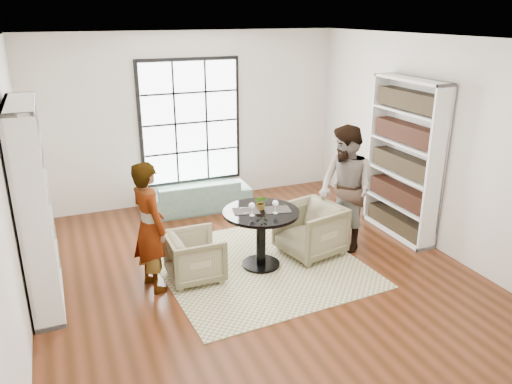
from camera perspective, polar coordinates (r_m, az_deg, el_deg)
name	(u,v)px	position (r m, az deg, el deg)	size (l,w,h in m)	color
ground	(254,271)	(6.80, -0.21, -9.03)	(6.00, 6.00, 0.00)	#582814
room_shell	(239,171)	(6.76, -1.97, 2.43)	(6.00, 6.01, 6.00)	silver
rug	(260,265)	(6.94, 0.48, -8.32)	(2.61, 2.61, 0.01)	beige
pedestal_table	(261,227)	(6.68, 0.58, -3.97)	(1.02, 1.02, 0.81)	black
sofa	(196,195)	(8.78, -6.82, -0.34)	(1.85, 0.72, 0.54)	gray
armchair_left	(195,257)	(6.53, -6.97, -7.33)	(0.68, 0.70, 0.63)	tan
armchair_right	(310,230)	(7.14, 6.20, -4.33)	(0.79, 0.82, 0.74)	tan
person_left	(150,227)	(6.21, -12.06, -3.92)	(0.60, 0.40, 1.65)	gray
person_right	(346,189)	(7.20, 10.21, 0.32)	(0.89, 0.69, 1.82)	gray
placemat_left	(246,211)	(6.58, -1.13, -2.17)	(0.34, 0.26, 0.01)	#262421
placemat_right	(277,210)	(6.63, 2.44, -2.03)	(0.34, 0.26, 0.01)	#262421
cutlery_left	(246,210)	(6.58, -1.13, -2.12)	(0.14, 0.22, 0.01)	silver
cutlery_right	(277,209)	(6.62, 2.44, -1.97)	(0.14, 0.22, 0.01)	silver
wine_glass_left	(252,206)	(6.39, -0.46, -1.65)	(0.08, 0.08, 0.18)	silver
wine_glass_right	(275,204)	(6.47, 2.24, -1.35)	(0.08, 0.08, 0.18)	silver
flower_centerpiece	(261,202)	(6.60, 0.61, -1.18)	(0.18, 0.16, 0.20)	gray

